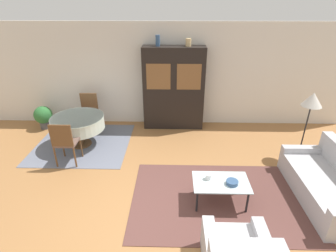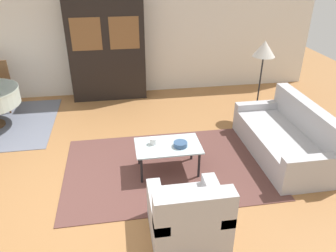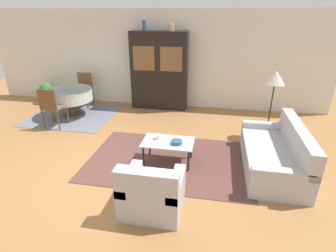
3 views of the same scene
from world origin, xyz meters
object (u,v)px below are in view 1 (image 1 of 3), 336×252
couch (331,185)px  dining_chair_far (89,110)px  cup (208,177)px  vase_short (188,42)px  dining_table (78,123)px  vase_tall (158,41)px  potted_plant (43,116)px  display_cabinet (174,89)px  coffee_table (221,184)px  dining_chair_near (65,141)px  floor_lamp (312,102)px  bowl (232,182)px

couch → dining_chair_far: bearing=62.4°
cup → vase_short: bearing=95.2°
dining_table → cup: (2.83, -1.84, -0.09)m
cup → vase_tall: (-1.00, 2.94, 1.79)m
potted_plant → vase_tall: bearing=4.1°
display_cabinet → coffee_table: bearing=-74.8°
display_cabinet → vase_tall: 1.26m
dining_chair_near → vase_tall: (1.82, 1.92, 1.71)m
vase_short → floor_lamp: bearing=-31.6°
coffee_table → floor_lamp: floor_lamp is taller
couch → dining_table: bearing=70.3°
couch → potted_plant: (-6.23, 2.65, 0.07)m
coffee_table → bowl: bowl is taller
cup → bowl: size_ratio=0.50×
cup → vase_tall: bearing=108.8°
vase_short → dining_chair_near: bearing=-143.1°
vase_tall → display_cabinet: bearing=-0.1°
couch → cup: size_ratio=19.60×
display_cabinet → bowl: size_ratio=10.91×
display_cabinet → dining_table: display_cabinet is taller
dining_table → dining_chair_far: bearing=90.0°
dining_chair_far → display_cabinet: bearing=-172.9°
dining_chair_near → bowl: bearing=-19.7°
bowl → cup: bearing=161.1°
cup → vase_tall: size_ratio=0.38×
potted_plant → dining_table: bearing=-34.7°
dining_chair_near → vase_short: vase_short is taller
display_cabinet → dining_chair_near: (-2.22, -1.92, -0.51)m
coffee_table → bowl: (0.17, -0.06, 0.08)m
bowl → vase_tall: size_ratio=0.76×
cup → dining_table: bearing=146.9°
couch → vase_short: bearing=39.8°
dining_chair_far → dining_chair_near: bearing=90.0°
dining_chair_near → potted_plant: (-1.27, 1.70, -0.21)m
dining_table → couch: bearing=-19.7°
display_cabinet → dining_chair_near: bearing=-139.1°
display_cabinet → vase_short: bearing=0.2°
coffee_table → dining_chair_near: (-3.03, 1.09, 0.17)m
cup → vase_tall: vase_tall is taller
dining_table → potted_plant: 1.56m
dining_table → floor_lamp: bearing=-4.7°
couch → dining_table: couch is taller
vase_tall → vase_short: 0.74m
floor_lamp → vase_short: vase_short is taller
display_cabinet → cup: 3.06m
display_cabinet → dining_chair_far: size_ratio=2.20×
vase_short → potted_plant: vase_short is taller
coffee_table → dining_table: 3.59m
dining_table → potted_plant: bearing=145.3°
vase_short → cup: bearing=-84.8°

